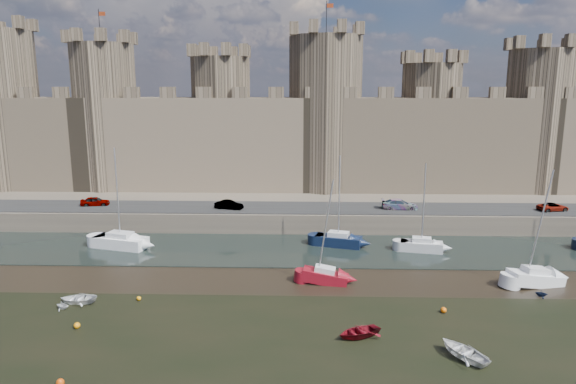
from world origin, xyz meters
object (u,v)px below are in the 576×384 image
Objects in this scene: sailboat_0 at (120,241)px; sailboat_1 at (338,240)px; car_2 at (399,204)px; sailboat_4 at (325,275)px; car_3 at (553,207)px; sailboat_2 at (421,245)px; car_1 at (229,205)px; car_0 at (95,201)px; sailboat_5 at (535,277)px.

sailboat_1 is at bearing 18.55° from sailboat_0.
car_2 is at bearing 60.19° from sailboat_1.
car_3 is at bearing 40.69° from sailboat_4.
car_3 is 0.39× the size of sailboat_2.
car_1 is at bearing 169.80° from sailboat_2.
car_0 is 53.27m from sailboat_5.
car_0 is 36.09m from sailboat_4.
car_0 is at bearing 144.96° from sailboat_5.
sailboat_0 is (-33.26, -9.56, -2.30)m from car_2.
car_1 is at bearing -102.74° from car_0.
car_3 is at bearing 48.72° from sailboat_5.
sailboat_2 is at bearing -172.14° from car_2.
sailboat_2 is (34.03, -0.20, -0.07)m from sailboat_0.
car_3 is 21.03m from sailboat_2.
car_2 is at bearing 31.28° from sailboat_0.
car_2 is at bearing -74.53° from car_1.
sailboat_4 is at bearing -83.85° from sailboat_1.
sailboat_5 is (-10.35, -19.07, -2.27)m from car_3.
car_3 is 0.37× the size of sailboat_1.
sailboat_5 reaches higher than car_1.
sailboat_5 reaches higher than sailboat_1.
sailboat_0 is at bearing 109.37° from car_2.
sailboat_2 reaches higher than sailboat_4.
sailboat_2 is at bearing 5.92° from sailboat_1.
sailboat_1 reaches higher than car_2.
sailboat_1 is 1.06× the size of sailboat_4.
sailboat_4 reaches higher than car_3.
car_2 reaches higher than car_0.
sailboat_4 is (-1.98, -11.32, -0.09)m from sailboat_1.
car_1 is 22.23m from sailboat_4.
sailboat_0 is (-11.19, -8.87, -2.23)m from car_1.
car_1 is 0.37× the size of sailboat_4.
sailboat_0 is at bearing -160.60° from sailboat_1.
sailboat_2 is at bearing -97.99° from car_1.
car_2 is (22.07, 0.69, 0.07)m from car_1.
sailboat_2 is at bearing 48.99° from sailboat_4.
car_2 is 22.16m from sailboat_4.
car_0 is 0.32× the size of sailboat_0.
car_1 is 0.37× the size of sailboat_2.
car_2 is 19.44m from car_3.
car_3 is at bearing -75.83° from car_1.
sailboat_0 reaches higher than sailboat_2.
sailboat_2 reaches higher than car_3.
sailboat_4 is at bearing 167.33° from sailboat_5.
sailboat_2 is (22.85, -9.07, -2.30)m from car_1.
car_1 is at bearing 95.13° from car_2.
sailboat_1 is at bearing 92.59° from car_3.
sailboat_0 is 24.93m from sailboat_4.
sailboat_0 is 43.47m from sailboat_5.
sailboat_0 is at bearing -168.89° from sailboat_2.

